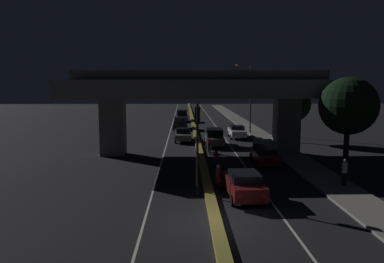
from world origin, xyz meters
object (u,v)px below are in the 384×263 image
at_px(street_lamp, 249,93).
at_px(car_grey_third, 215,137).
at_px(car_white_fourth, 237,132).
at_px(motorcycle_black_filtering_far, 209,147).
at_px(car_dark_red_second, 265,153).
at_px(car_black_second_oncoming, 180,123).
at_px(car_silver_third_oncoming, 182,116).
at_px(car_dark_red_lead, 244,184).
at_px(car_grey_lead_oncoming, 183,135).
at_px(motorcycle_red_filtering_near, 218,178).
at_px(traffic_light_left_of_median, 197,133).
at_px(pedestrian_on_sidewalk, 344,172).
at_px(motorcycle_blue_filtering_mid, 216,160).

height_order(street_lamp, car_grey_third, street_lamp).
distance_m(car_white_fourth, motorcycle_black_filtering_far, 10.46).
height_order(car_dark_red_second, car_black_second_oncoming, car_dark_red_second).
relative_size(car_dark_red_second, car_silver_third_oncoming, 1.04).
relative_size(street_lamp, car_white_fourth, 1.99).
height_order(car_dark_red_second, motorcycle_black_filtering_far, car_dark_red_second).
bearing_deg(car_dark_red_lead, car_grey_lead_oncoming, 7.11).
height_order(car_silver_third_oncoming, motorcycle_red_filtering_near, car_silver_third_oncoming).
xyz_separation_m(traffic_light_left_of_median, car_white_fourth, (5.45, 22.43, -2.83)).
bearing_deg(motorcycle_black_filtering_far, pedestrian_on_sidewalk, -150.30).
xyz_separation_m(street_lamp, car_grey_lead_oncoming, (-8.29, -6.27, -4.44)).
bearing_deg(car_grey_third, car_grey_lead_oncoming, 45.34).
xyz_separation_m(traffic_light_left_of_median, motorcycle_blue_filtering_mid, (1.66, 6.70, -2.97)).
xyz_separation_m(car_dark_red_second, car_grey_lead_oncoming, (-6.44, 12.27, -0.23)).
distance_m(car_grey_lead_oncoming, motorcycle_black_filtering_far, 7.69).
height_order(car_dark_red_lead, car_black_second_oncoming, car_black_second_oncoming).
bearing_deg(motorcycle_red_filtering_near, motorcycle_black_filtering_far, -3.23).
bearing_deg(car_dark_red_second, car_grey_third, 20.26).
relative_size(street_lamp, motorcycle_black_filtering_far, 4.97).
bearing_deg(street_lamp, car_grey_lead_oncoming, -142.88).
xyz_separation_m(car_grey_third, pedestrian_on_sidewalk, (6.73, -15.49, 0.05)).
bearing_deg(car_grey_lead_oncoming, motorcycle_red_filtering_near, 6.32).
height_order(street_lamp, motorcycle_red_filtering_near, street_lamp).
height_order(street_lamp, car_dark_red_second, street_lamp).
bearing_deg(street_lamp, motorcycle_red_filtering_near, -103.67).
bearing_deg(motorcycle_blue_filtering_mid, motorcycle_black_filtering_far, -0.66).
bearing_deg(car_dark_red_second, car_grey_lead_oncoming, 28.10).
height_order(car_dark_red_lead, motorcycle_red_filtering_near, car_dark_red_lead).
distance_m(car_dark_red_lead, car_grey_third, 17.41).
distance_m(car_grey_third, motorcycle_blue_filtering_mid, 10.06).
bearing_deg(motorcycle_red_filtering_near, street_lamp, -16.00).
bearing_deg(car_dark_red_lead, traffic_light_left_of_median, 72.90).
bearing_deg(car_dark_red_second, car_black_second_oncoming, 16.98).
xyz_separation_m(traffic_light_left_of_median, street_lamp, (7.42, 26.33, 1.59)).
bearing_deg(car_grey_third, car_silver_third_oncoming, 9.19).
distance_m(car_dark_red_lead, car_white_fourth, 23.29).
bearing_deg(motorcycle_red_filtering_near, car_dark_red_second, -35.44).
distance_m(car_silver_third_oncoming, motorcycle_blue_filtering_mid, 34.92).
bearing_deg(car_grey_lead_oncoming, car_silver_third_oncoming, -179.82).
relative_size(car_dark_red_lead, car_black_second_oncoming, 0.94).
bearing_deg(car_silver_third_oncoming, car_grey_third, 9.42).
xyz_separation_m(car_grey_third, car_grey_lead_oncoming, (-3.21, 3.33, -0.19)).
bearing_deg(street_lamp, pedestrian_on_sidewalk, -86.23).
height_order(car_grey_third, motorcycle_red_filtering_near, car_grey_third).
xyz_separation_m(traffic_light_left_of_median, car_grey_third, (2.35, 16.73, -2.65)).
bearing_deg(motorcycle_black_filtering_far, traffic_light_left_of_median, 169.61).
bearing_deg(car_grey_lead_oncoming, street_lamp, 126.78).
relative_size(car_black_second_oncoming, motorcycle_red_filtering_near, 2.46).
bearing_deg(pedestrian_on_sidewalk, motorcycle_black_filtering_far, 123.33).
relative_size(motorcycle_blue_filtering_mid, pedestrian_on_sidewalk, 1.14).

